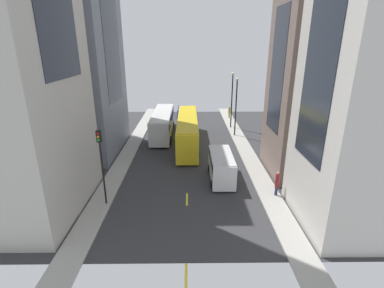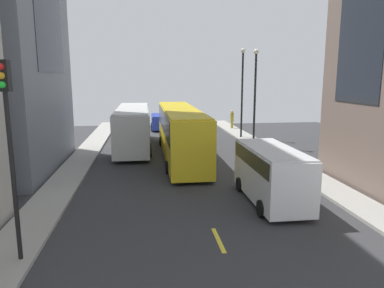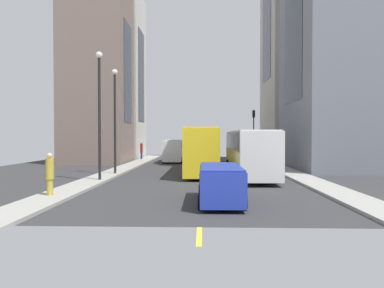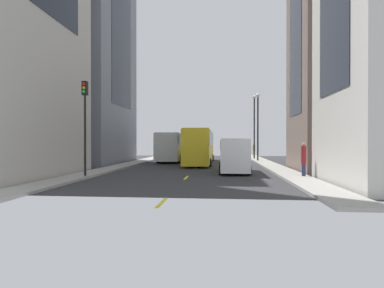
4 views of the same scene
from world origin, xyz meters
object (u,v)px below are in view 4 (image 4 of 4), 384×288
Objects in this scene: city_bus_white at (174,145)px; delivery_van_white at (234,153)px; pedestrian_walking_far at (304,158)px; traffic_light_near_corner at (85,110)px; streetcar_yellow at (200,144)px; pedestrian_crossing_mid at (254,149)px; car_blue_0 at (201,151)px.

city_bus_white is 2.11× the size of delivery_van_white.
traffic_light_near_corner is at bearing 11.44° from pedestrian_walking_far.
streetcar_yellow reaches higher than city_bus_white.
pedestrian_walking_far is at bearing 35.58° from pedestrian_crossing_mid.
traffic_light_near_corner is at bearing -100.91° from car_blue_0.
pedestrian_crossing_mid is (7.21, 13.47, -0.91)m from streetcar_yellow.
streetcar_yellow is at bearing 6.70° from pedestrian_crossing_mid.
city_bus_white is at bearing 132.48° from streetcar_yellow.
traffic_light_near_corner reaches higher than pedestrian_crossing_mid.
pedestrian_walking_far is (4.31, -3.31, -0.23)m from delivery_van_white.
streetcar_yellow is at bearing -54.18° from pedestrian_walking_far.
car_blue_0 is at bearing 79.09° from traffic_light_near_corner.
delivery_van_white is (3.24, -10.26, -0.61)m from streetcar_yellow.
city_bus_white is 15.65m from delivery_van_white.
pedestrian_walking_far reaches higher than pedestrian_crossing_mid.
traffic_light_near_corner reaches higher than city_bus_white.
traffic_light_near_corner is (-3.00, -18.57, 2.38)m from city_bus_white.
traffic_light_near_corner reaches higher than car_blue_0.
car_blue_0 is (2.63, 10.61, -1.03)m from city_bus_white.
car_blue_0 is (-4.14, 24.71, -0.54)m from delivery_van_white.
pedestrian_crossing_mid is (3.96, 23.73, -0.30)m from delivery_van_white.
traffic_light_near_corner is (-6.52, -14.73, 2.26)m from streetcar_yellow.
car_blue_0 is 2.28× the size of pedestrian_crossing_mid.
streetcar_yellow is 15.31m from pedestrian_crossing_mid.
car_blue_0 is 8.16m from pedestrian_crossing_mid.
city_bus_white is 14.44m from pedestrian_crossing_mid.
pedestrian_crossing_mid is 31.52m from traffic_light_near_corner.
pedestrian_walking_far is (8.45, -28.02, 0.31)m from car_blue_0.
streetcar_yellow is 16.26m from traffic_light_near_corner.
streetcar_yellow is at bearing 107.55° from delivery_van_white.
pedestrian_walking_far is (7.56, -13.56, -0.84)m from streetcar_yellow.
pedestrian_crossing_mid is at bearing 41.92° from city_bus_white.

